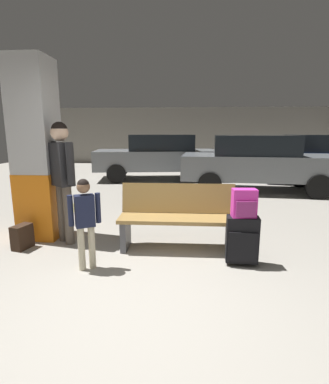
{
  "coord_description": "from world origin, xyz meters",
  "views": [
    {
      "loc": [
        0.49,
        -2.35,
        1.6
      ],
      "look_at": [
        0.21,
        1.3,
        0.85
      ],
      "focal_mm": 27.48,
      "sensor_mm": 36.0,
      "label": 1
    }
  ],
  "objects": [
    {
      "name": "ground_plane",
      "position": [
        0.0,
        4.0,
        -0.05
      ],
      "size": [
        18.0,
        18.0,
        0.1
      ],
      "primitive_type": "cube",
      "color": "gray"
    },
    {
      "name": "suitcase",
      "position": [
        1.17,
        1.08,
        0.32
      ],
      "size": [
        0.39,
        0.25,
        0.6
      ],
      "color": "black",
      "rests_on": "ground_plane"
    },
    {
      "name": "garage_back_wall",
      "position": [
        0.0,
        12.86,
        1.4
      ],
      "size": [
        18.0,
        0.12,
        2.8
      ],
      "primitive_type": "cube",
      "color": "gray",
      "rests_on": "ground_plane"
    },
    {
      "name": "parked_car_far",
      "position": [
        -0.51,
        7.67,
        0.81
      ],
      "size": [
        4.3,
        2.25,
        1.51
      ],
      "color": "slate",
      "rests_on": "ground_plane"
    },
    {
      "name": "backpack_dark_floor",
      "position": [
        -1.78,
        1.36,
        0.17
      ],
      "size": [
        0.25,
        0.31,
        0.34
      ],
      "color": "black",
      "rests_on": "ground_plane"
    },
    {
      "name": "adult",
      "position": [
        -1.27,
        1.65,
        1.07
      ],
      "size": [
        0.48,
        0.42,
        1.74
      ],
      "color": "brown",
      "rests_on": "ground_plane"
    },
    {
      "name": "backpack_bright",
      "position": [
        1.17,
        1.08,
        0.77
      ],
      "size": [
        0.29,
        0.21,
        0.34
      ],
      "color": "#D833A5",
      "rests_on": "suitcase"
    },
    {
      "name": "child",
      "position": [
        -0.67,
        0.82,
        0.67
      ],
      "size": [
        0.33,
        0.21,
        1.09
      ],
      "color": "beige",
      "rests_on": "ground_plane"
    },
    {
      "name": "parked_car_side",
      "position": [
        4.94,
        7.45,
        0.81
      ],
      "size": [
        4.25,
        2.1,
        1.51
      ],
      "color": "navy",
      "rests_on": "ground_plane"
    },
    {
      "name": "parked_car_near",
      "position": [
        2.4,
        5.79,
        0.81
      ],
      "size": [
        4.22,
        2.04,
        1.51
      ],
      "color": "slate",
      "rests_on": "ground_plane"
    },
    {
      "name": "structural_pillar",
      "position": [
        -1.73,
        1.88,
        1.31
      ],
      "size": [
        0.57,
        0.57,
        2.64
      ],
      "color": "orange",
      "rests_on": "ground_plane"
    },
    {
      "name": "bench",
      "position": [
        0.37,
        1.56,
        0.44
      ],
      "size": [
        1.61,
        0.54,
        0.89
      ],
      "color": "#9E7A42",
      "rests_on": "ground_plane"
    }
  ]
}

